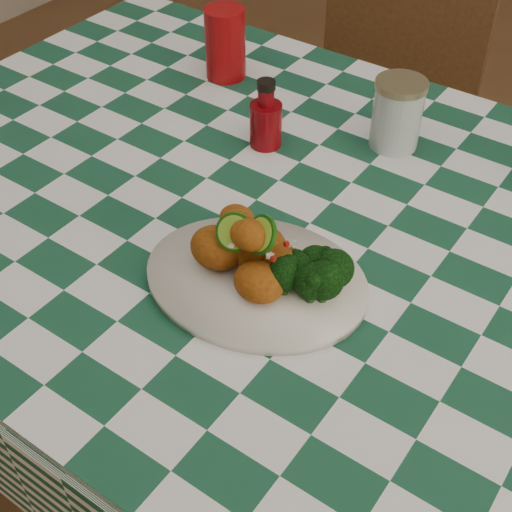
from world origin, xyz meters
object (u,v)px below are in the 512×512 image
Objects in this scene: fried_chicken_pile at (254,249)px; wooden_chair_left at (371,125)px; ketchup_bottle at (266,114)px; plate at (256,280)px; dining_table at (300,379)px; mason_jar at (397,114)px; red_tumbler at (225,43)px.

fried_chicken_pile is 1.02m from wooden_chair_left.
wooden_chair_left is at bearing 97.47° from ketchup_bottle.
fried_chicken_pile is at bearing -180.00° from plate.
plate is at bearing -86.56° from dining_table.
mason_jar reaches higher than dining_table.
ketchup_bottle is at bearing 121.97° from fried_chicken_pile.
wooden_chair_left reaches higher than dining_table.
fried_chicken_pile is 1.21× the size of mason_jar.
ketchup_bottle is (-0.19, 0.30, 0.05)m from plate.
wooden_chair_left reaches higher than fried_chicken_pile.
wooden_chair_left reaches higher than red_tumbler.
dining_table is 0.43m from plate.
wooden_chair_left is at bearing 74.17° from red_tumbler.
plate is at bearing -89.17° from mason_jar.
wooden_chair_left is (0.13, 0.45, -0.37)m from red_tumbler.
wooden_chair_left is (-0.27, 0.91, -0.37)m from fried_chicken_pile.
red_tumbler is 0.40m from mason_jar.
plate is 2.57× the size of mason_jar.
plate is 0.33× the size of wooden_chair_left.
ketchup_bottle is 1.00× the size of mason_jar.
wooden_chair_left reaches higher than mason_jar.
red_tumbler reaches higher than mason_jar.
plate is at bearing 0.00° from fried_chicken_pile.
fried_chicken_pile reaches higher than plate.
red_tumbler is (-0.40, 0.46, 0.06)m from plate.
plate is 2.27× the size of red_tumbler.
mason_jar is at bearing 89.30° from dining_table.
dining_table is 10.99× the size of fried_chicken_pile.
fried_chicken_pile is 0.35m from ketchup_bottle.
ketchup_bottle and mason_jar have the same top height.
mason_jar is (0.39, -0.03, -0.01)m from red_tumbler.
red_tumbler is at bearing 142.40° from dining_table.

